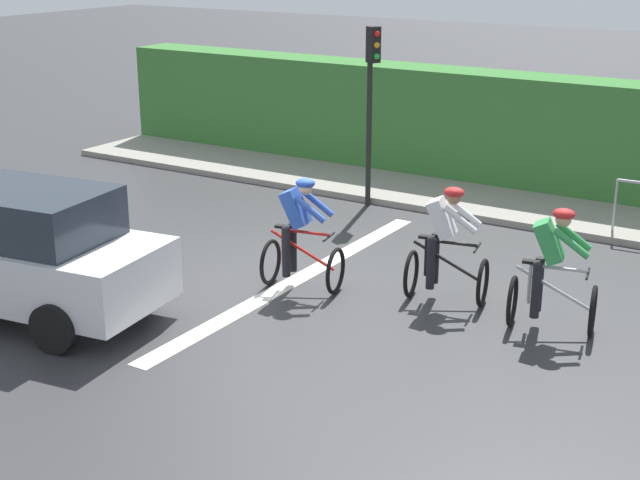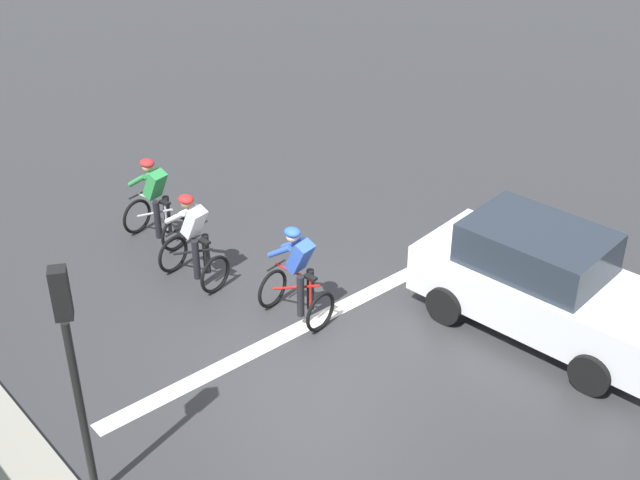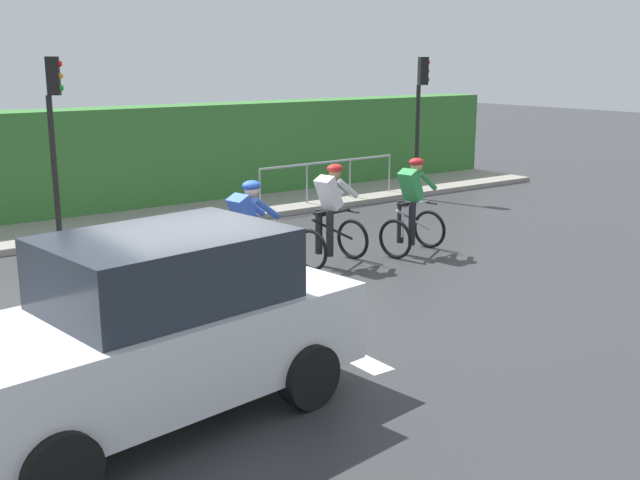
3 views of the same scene
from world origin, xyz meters
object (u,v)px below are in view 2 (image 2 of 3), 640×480
(cyclist_second, at_px, (193,242))
(traffic_light_near_crossing, at_px, (71,353))
(car_white, at_px, (543,283))
(cyclist_mid, at_px, (297,277))
(cyclist_lead, at_px, (155,204))

(cyclist_second, distance_m, traffic_light_near_crossing, 5.04)
(cyclist_second, distance_m, car_white, 5.76)
(traffic_light_near_crossing, bearing_deg, cyclist_second, 41.43)
(cyclist_mid, xyz_separation_m, traffic_light_near_crossing, (-4.29, -1.23, 1.43))
(cyclist_lead, relative_size, cyclist_second, 1.00)
(cyclist_lead, height_order, traffic_light_near_crossing, traffic_light_near_crossing)
(cyclist_second, xyz_separation_m, car_white, (3.40, -4.65, 0.08))
(cyclist_second, bearing_deg, car_white, -53.77)
(cyclist_lead, distance_m, cyclist_second, 1.60)
(cyclist_mid, relative_size, traffic_light_near_crossing, 0.50)
(cyclist_lead, relative_size, cyclist_mid, 1.00)
(cyclist_lead, xyz_separation_m, cyclist_second, (-0.21, -1.59, 0.00))
(cyclist_lead, distance_m, car_white, 7.00)
(cyclist_lead, bearing_deg, cyclist_mid, -82.76)
(traffic_light_near_crossing, bearing_deg, cyclist_mid, 16.00)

